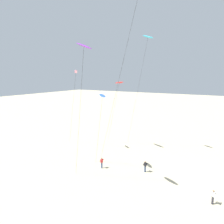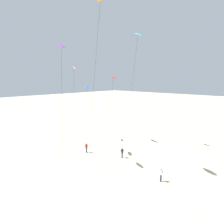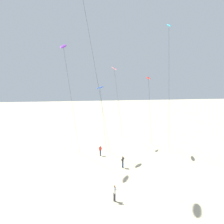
{
  "view_description": "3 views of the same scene",
  "coord_description": "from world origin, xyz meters",
  "px_view_note": "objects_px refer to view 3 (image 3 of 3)",
  "views": [
    {
      "loc": [
        -28.67,
        -3.5,
        13.88
      ],
      "look_at": [
        -3.28,
        11.46,
        8.45
      ],
      "focal_mm": 31.38,
      "sensor_mm": 36.0,
      "label": 1
    },
    {
      "loc": [
        -30.51,
        -17.45,
        12.96
      ],
      "look_at": [
        -1.0,
        10.14,
        6.76
      ],
      "focal_mm": 37.4,
      "sensor_mm": 36.0,
      "label": 2
    },
    {
      "loc": [
        -11.32,
        -25.41,
        11.92
      ],
      "look_at": [
        -3.08,
        13.78,
        6.96
      ],
      "focal_mm": 38.1,
      "sensor_mm": 36.0,
      "label": 3
    }
  ],
  "objects_px": {
    "kite_pink": "(114,70)",
    "kite_flyer_nearest": "(115,193)",
    "kite_flyer_furthest": "(123,162)",
    "kite_blue": "(100,89)",
    "kite_cyan": "(169,29)",
    "kite_flyer_middle": "(100,150)",
    "kite_purple": "(64,48)",
    "kite_red": "(148,79)"
  },
  "relations": [
    {
      "from": "kite_pink",
      "to": "kite_flyer_nearest",
      "type": "relative_size",
      "value": 9.02
    },
    {
      "from": "kite_pink",
      "to": "kite_flyer_furthest",
      "type": "bearing_deg",
      "value": -97.62
    },
    {
      "from": "kite_flyer_furthest",
      "to": "kite_flyer_nearest",
      "type": "bearing_deg",
      "value": -109.44
    },
    {
      "from": "kite_blue",
      "to": "kite_cyan",
      "type": "xyz_separation_m",
      "value": [
        10.12,
        -2.72,
        9.03
      ]
    },
    {
      "from": "kite_blue",
      "to": "kite_flyer_nearest",
      "type": "xyz_separation_m",
      "value": [
        -1.0,
        -15.02,
        -10.11
      ]
    },
    {
      "from": "kite_flyer_middle",
      "to": "kite_purple",
      "type": "bearing_deg",
      "value": -165.24
    },
    {
      "from": "kite_red",
      "to": "kite_purple",
      "type": "xyz_separation_m",
      "value": [
        -14.34,
        -3.32,
        4.38
      ]
    },
    {
      "from": "kite_blue",
      "to": "kite_red",
      "type": "distance_m",
      "value": 9.16
    },
    {
      "from": "kite_blue",
      "to": "kite_flyer_furthest",
      "type": "xyz_separation_m",
      "value": [
        2.2,
        -5.95,
        -10.11
      ]
    },
    {
      "from": "kite_red",
      "to": "kite_blue",
      "type": "bearing_deg",
      "value": -166.81
    },
    {
      "from": "kite_flyer_nearest",
      "to": "kite_flyer_middle",
      "type": "bearing_deg",
      "value": 86.28
    },
    {
      "from": "kite_flyer_nearest",
      "to": "kite_pink",
      "type": "bearing_deg",
      "value": 77.65
    },
    {
      "from": "kite_cyan",
      "to": "kite_purple",
      "type": "relative_size",
      "value": 1.18
    },
    {
      "from": "kite_flyer_furthest",
      "to": "kite_pink",
      "type": "bearing_deg",
      "value": 82.38
    },
    {
      "from": "kite_blue",
      "to": "kite_flyer_nearest",
      "type": "distance_m",
      "value": 18.13
    },
    {
      "from": "kite_blue",
      "to": "kite_purple",
      "type": "distance_m",
      "value": 8.23
    },
    {
      "from": "kite_purple",
      "to": "kite_flyer_middle",
      "type": "height_order",
      "value": "kite_purple"
    },
    {
      "from": "kite_cyan",
      "to": "kite_pink",
      "type": "relative_size",
      "value": 1.39
    },
    {
      "from": "kite_blue",
      "to": "kite_flyer_middle",
      "type": "bearing_deg",
      "value": 92.89
    },
    {
      "from": "kite_blue",
      "to": "kite_pink",
      "type": "relative_size",
      "value": 0.76
    },
    {
      "from": "kite_purple",
      "to": "kite_flyer_middle",
      "type": "relative_size",
      "value": 10.62
    },
    {
      "from": "kite_cyan",
      "to": "kite_flyer_furthest",
      "type": "height_order",
      "value": "kite_cyan"
    },
    {
      "from": "kite_red",
      "to": "kite_purple",
      "type": "bearing_deg",
      "value": -166.95
    },
    {
      "from": "kite_blue",
      "to": "kite_flyer_nearest",
      "type": "height_order",
      "value": "kite_blue"
    },
    {
      "from": "kite_flyer_furthest",
      "to": "kite_blue",
      "type": "bearing_deg",
      "value": 110.3
    },
    {
      "from": "kite_flyer_furthest",
      "to": "kite_cyan",
      "type": "bearing_deg",
      "value": 22.2
    },
    {
      "from": "kite_cyan",
      "to": "kite_pink",
      "type": "distance_m",
      "value": 13.82
    },
    {
      "from": "kite_flyer_middle",
      "to": "kite_cyan",
      "type": "bearing_deg",
      "value": -16.06
    },
    {
      "from": "kite_red",
      "to": "kite_flyer_furthest",
      "type": "xyz_separation_m",
      "value": [
        -6.59,
        -8.01,
        -11.67
      ]
    },
    {
      "from": "kite_blue",
      "to": "kite_red",
      "type": "bearing_deg",
      "value": 13.19
    },
    {
      "from": "kite_pink",
      "to": "kite_flyer_furthest",
      "type": "distance_m",
      "value": 19.71
    },
    {
      "from": "kite_blue",
      "to": "kite_pink",
      "type": "height_order",
      "value": "kite_pink"
    },
    {
      "from": "kite_blue",
      "to": "kite_pink",
      "type": "bearing_deg",
      "value": 63.76
    },
    {
      "from": "kite_cyan",
      "to": "kite_purple",
      "type": "xyz_separation_m",
      "value": [
        -15.67,
        1.46,
        -3.09
      ]
    },
    {
      "from": "kite_purple",
      "to": "kite_flyer_furthest",
      "type": "height_order",
      "value": "kite_purple"
    },
    {
      "from": "kite_purple",
      "to": "kite_flyer_nearest",
      "type": "xyz_separation_m",
      "value": [
        4.55,
        -13.76,
        -16.05
      ]
    },
    {
      "from": "kite_red",
      "to": "kite_flyer_middle",
      "type": "xyz_separation_m",
      "value": [
        -8.8,
        -1.86,
        -11.67
      ]
    },
    {
      "from": "kite_flyer_nearest",
      "to": "kite_flyer_middle",
      "type": "xyz_separation_m",
      "value": [
        0.99,
        15.22,
        0.0
      ]
    },
    {
      "from": "kite_pink",
      "to": "kite_red",
      "type": "relative_size",
      "value": 1.16
    },
    {
      "from": "kite_pink",
      "to": "kite_blue",
      "type": "bearing_deg",
      "value": -116.24
    },
    {
      "from": "kite_purple",
      "to": "kite_blue",
      "type": "bearing_deg",
      "value": 12.81
    },
    {
      "from": "kite_purple",
      "to": "kite_flyer_furthest",
      "type": "relative_size",
      "value": 10.62
    }
  ]
}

